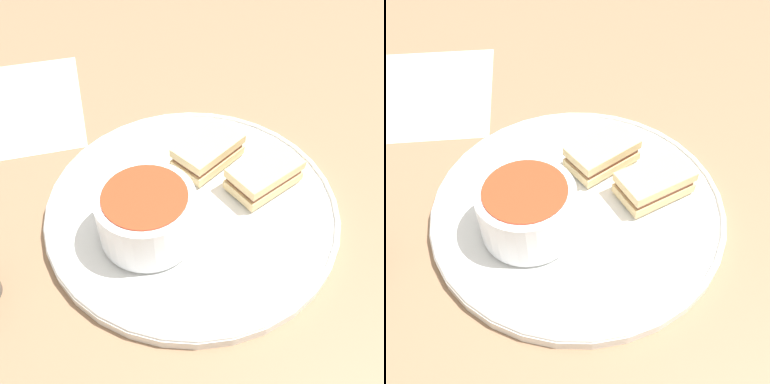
# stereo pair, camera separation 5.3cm
# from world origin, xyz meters

# --- Properties ---
(ground_plane) EXTENTS (2.40, 2.40, 0.00)m
(ground_plane) POSITION_xyz_m (0.00, 0.00, 0.00)
(ground_plane) COLOR #8E6B4C
(plate) EXTENTS (0.35, 0.35, 0.02)m
(plate) POSITION_xyz_m (0.00, 0.00, 0.01)
(plate) COLOR white
(plate) RESTS_ON ground_plane
(soup_bowl) EXTENTS (0.11, 0.11, 0.06)m
(soup_bowl) POSITION_xyz_m (0.05, -0.04, 0.05)
(soup_bowl) COLOR white
(soup_bowl) RESTS_ON plate
(spoon) EXTENTS (0.11, 0.03, 0.01)m
(spoon) POSITION_xyz_m (0.02, -0.08, 0.02)
(spoon) COLOR silver
(spoon) RESTS_ON plate
(sandwich_half_near) EXTENTS (0.10, 0.10, 0.03)m
(sandwich_half_near) POSITION_xyz_m (-0.04, 0.08, 0.03)
(sandwich_half_near) COLOR #DBBC7F
(sandwich_half_near) RESTS_ON plate
(sandwich_half_far) EXTENTS (0.10, 0.09, 0.03)m
(sandwich_half_far) POSITION_xyz_m (-0.07, 0.01, 0.03)
(sandwich_half_far) COLOR #DBBC7F
(sandwich_half_far) RESTS_ON plate
(menu_sheet) EXTENTS (0.34, 0.36, 0.00)m
(menu_sheet) POSITION_xyz_m (-0.15, -0.34, 0.00)
(menu_sheet) COLOR white
(menu_sheet) RESTS_ON ground_plane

